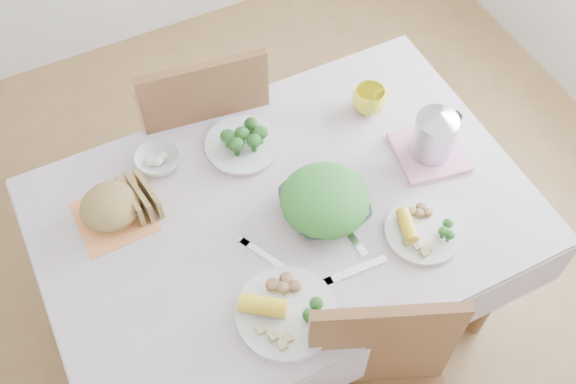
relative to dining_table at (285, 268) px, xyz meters
name	(u,v)px	position (x,y,z in m)	size (l,w,h in m)	color
floor	(286,312)	(0.00, 0.00, -0.38)	(3.60, 3.60, 0.00)	brown
dining_table	(285,268)	(0.00, 0.00, 0.00)	(1.40, 0.90, 0.75)	brown
tablecloth	(285,211)	(0.00, 0.00, 0.38)	(1.50, 1.00, 0.01)	beige
chair_far	(202,128)	(-0.04, 0.66, 0.09)	(0.45, 0.45, 1.00)	brown
salad_bowl	(324,206)	(0.10, -0.06, 0.42)	(0.26, 0.26, 0.06)	white
dinner_plate_left	(286,313)	(-0.15, -0.32, 0.40)	(0.29, 0.29, 0.02)	white
dinner_plate_right	(423,232)	(0.34, -0.26, 0.40)	(0.23, 0.23, 0.02)	white
broccoli_plate	(243,145)	(-0.02, 0.28, 0.40)	(0.25, 0.25, 0.02)	beige
napkin	(114,216)	(-0.48, 0.21, 0.39)	(0.22, 0.22, 0.00)	#FE934A
bread_loaf	(110,206)	(-0.48, 0.21, 0.45)	(0.18, 0.17, 0.11)	olive
fruit_bowl	(158,160)	(-0.29, 0.34, 0.41)	(0.15, 0.15, 0.05)	white
yellow_mug	(369,100)	(0.44, 0.24, 0.43)	(0.11, 0.11, 0.09)	yellow
pink_tray	(429,152)	(0.52, -0.01, 0.40)	(0.22, 0.22, 0.02)	#FF9BBF
electric_kettle	(435,130)	(0.52, -0.01, 0.51)	(0.13, 0.13, 0.19)	#B2B5BA
fork_left	(264,255)	(-0.13, -0.12, 0.39)	(0.02, 0.17, 0.00)	silver
fork_right	(347,231)	(0.13, -0.15, 0.39)	(0.02, 0.20, 0.00)	silver
knife	(354,271)	(0.09, -0.28, 0.39)	(0.02, 0.21, 0.00)	silver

